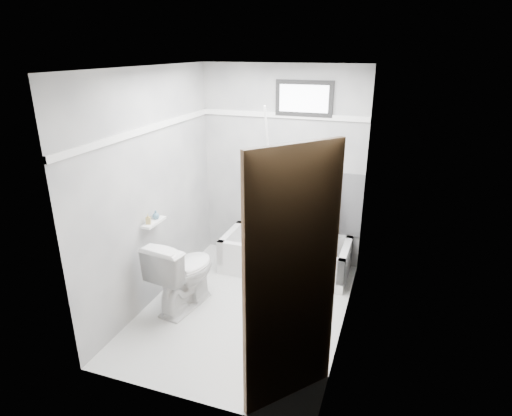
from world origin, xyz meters
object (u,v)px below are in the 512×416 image
at_px(bathtub, 285,255).
at_px(office_chair, 309,225).
at_px(soap_bottle_a, 148,219).
at_px(toilet, 183,273).
at_px(soap_bottle_b, 156,215).
at_px(door, 318,312).

relative_size(bathtub, office_chair, 1.50).
height_order(office_chair, soap_bottle_a, office_chair).
bearing_deg(bathtub, soap_bottle_a, -134.50).
bearing_deg(toilet, soap_bottle_b, -4.42).
bearing_deg(soap_bottle_a, bathtub, 45.50).
relative_size(bathtub, soap_bottle_a, 14.35).
relative_size(toilet, door, 0.39).
xyz_separation_m(office_chair, toilet, (-1.06, -1.12, -0.23)).
xyz_separation_m(toilet, soap_bottle_b, (-0.32, 0.08, 0.57)).
distance_m(soap_bottle_a, soap_bottle_b, 0.14).
bearing_deg(office_chair, soap_bottle_a, -139.79).
xyz_separation_m(bathtub, soap_bottle_a, (-1.12, -1.13, 0.76)).
relative_size(door, soap_bottle_a, 19.13).
relative_size(bathtub, toilet, 1.90).
distance_m(office_chair, toilet, 1.56).
height_order(office_chair, soap_bottle_b, office_chair).
xyz_separation_m(bathtub, toilet, (-0.80, -1.07, 0.18)).
bearing_deg(toilet, door, 153.75).
height_order(bathtub, door, door).
bearing_deg(bathtub, toilet, -126.56).
relative_size(soap_bottle_a, soap_bottle_b, 1.12).
bearing_deg(bathtub, soap_bottle_b, -138.26).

